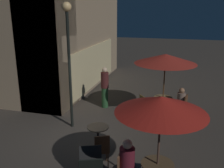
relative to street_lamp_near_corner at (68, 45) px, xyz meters
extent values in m
plane|color=#3D362F|center=(-0.85, -0.48, -2.98)|extent=(60.00, 60.00, 0.00)
cube|color=#9E8465|center=(5.13, 1.71, 1.41)|extent=(8.84, 1.85, 8.76)
cube|color=beige|center=(4.68, 0.74, -1.73)|extent=(6.19, 0.08, 2.10)
cylinder|color=black|center=(0.00, 0.00, -0.92)|extent=(0.10, 0.10, 4.11)
sphere|color=#FDCC80|center=(0.00, 0.00, 1.23)|extent=(0.31, 0.31, 0.31)
cube|color=black|center=(-2.71, -1.72, -2.51)|extent=(0.47, 0.62, 0.91)
cylinder|color=black|center=(1.91, -3.09, -2.96)|extent=(0.40, 0.40, 0.03)
cylinder|color=black|center=(1.91, -3.09, -2.61)|extent=(0.06, 0.06, 0.73)
cylinder|color=olive|center=(1.91, -3.09, -2.23)|extent=(0.74, 0.74, 0.03)
cylinder|color=#4E3D26|center=(-2.65, -3.33, -2.25)|extent=(0.76, 0.76, 0.03)
cylinder|color=black|center=(-1.31, -1.44, -2.96)|extent=(0.40, 0.40, 0.03)
cylinder|color=black|center=(-1.31, -1.44, -2.60)|extent=(0.06, 0.06, 0.76)
cylinder|color=#84694C|center=(-1.31, -1.44, -2.20)|extent=(0.64, 0.64, 0.03)
cylinder|color=black|center=(1.91, -3.09, -2.95)|extent=(0.36, 0.36, 0.06)
cylinder|color=#53341C|center=(1.91, -3.09, -1.75)|extent=(0.05, 0.05, 2.45)
cone|color=#9F281E|center=(1.91, -3.09, -0.66)|extent=(2.37, 2.37, 0.37)
cylinder|color=#483127|center=(-2.65, -3.33, -1.81)|extent=(0.05, 0.05, 2.33)
cone|color=#A61F17|center=(-2.65, -3.33, -0.79)|extent=(2.01, 2.01, 0.37)
cylinder|color=brown|center=(1.68, -2.53, -2.74)|extent=(0.03, 0.03, 0.47)
cylinder|color=brown|center=(1.42, -2.73, -2.74)|extent=(0.03, 0.03, 0.47)
cylinder|color=brown|center=(1.47, -2.27, -2.74)|extent=(0.03, 0.03, 0.47)
cylinder|color=brown|center=(1.21, -2.47, -2.74)|extent=(0.03, 0.03, 0.47)
cube|color=brown|center=(1.44, -2.50, -2.49)|extent=(0.58, 0.58, 0.04)
cube|color=brown|center=(1.33, -2.35, -2.25)|extent=(0.35, 0.29, 0.44)
cylinder|color=#53321D|center=(1.63, -3.59, -2.75)|extent=(0.03, 0.03, 0.45)
cylinder|color=#53321D|center=(1.95, -3.66, -2.75)|extent=(0.03, 0.03, 0.45)
cylinder|color=#53321D|center=(1.56, -3.91, -2.75)|extent=(0.03, 0.03, 0.45)
cylinder|color=#53321D|center=(1.88, -3.98, -2.75)|extent=(0.03, 0.03, 0.45)
cube|color=#53321D|center=(1.75, -3.78, -2.51)|extent=(0.49, 0.49, 0.04)
cube|color=#53321D|center=(1.71, -3.96, -2.25)|extent=(0.41, 0.13, 0.49)
cube|color=brown|center=(-2.69, -2.45, -2.30)|extent=(0.40, 0.06, 0.41)
cylinder|color=#52321D|center=(-1.94, -1.56, -2.74)|extent=(0.03, 0.03, 0.46)
cylinder|color=#52321D|center=(-1.80, -1.85, -2.74)|extent=(0.03, 0.03, 0.46)
cylinder|color=#52321D|center=(-2.23, -1.69, -2.74)|extent=(0.03, 0.03, 0.46)
cylinder|color=#52321D|center=(-2.09, -1.98, -2.74)|extent=(0.03, 0.03, 0.46)
cube|color=#52321D|center=(-2.02, -1.77, -2.50)|extent=(0.53, 0.53, 0.04)
cube|color=#52321D|center=(-2.18, -1.85, -2.24)|extent=(0.20, 0.38, 0.49)
cube|color=#55386C|center=(1.78, -3.65, -2.49)|extent=(0.38, 0.42, 0.14)
cylinder|color=#55386C|center=(1.82, -3.49, -2.73)|extent=(0.14, 0.14, 0.49)
cylinder|color=#7C6254|center=(1.75, -3.78, -2.20)|extent=(0.31, 0.31, 0.57)
sphere|color=#976A4A|center=(1.75, -3.78, -1.82)|extent=(0.21, 0.21, 0.21)
cylinder|color=#541620|center=(-2.68, -2.62, -2.21)|extent=(0.36, 0.36, 0.56)
sphere|color=beige|center=(-2.68, -2.62, -1.83)|extent=(0.23, 0.23, 0.23)
cylinder|color=#254D29|center=(2.13, -0.60, -2.53)|extent=(0.28, 0.28, 0.89)
cylinder|color=#481D1D|center=(2.13, -0.60, -1.75)|extent=(0.33, 0.33, 0.68)
sphere|color=beige|center=(2.13, -0.60, -1.31)|extent=(0.23, 0.23, 0.23)
camera|label=1|loc=(-7.83, -3.68, 1.19)|focal=40.92mm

